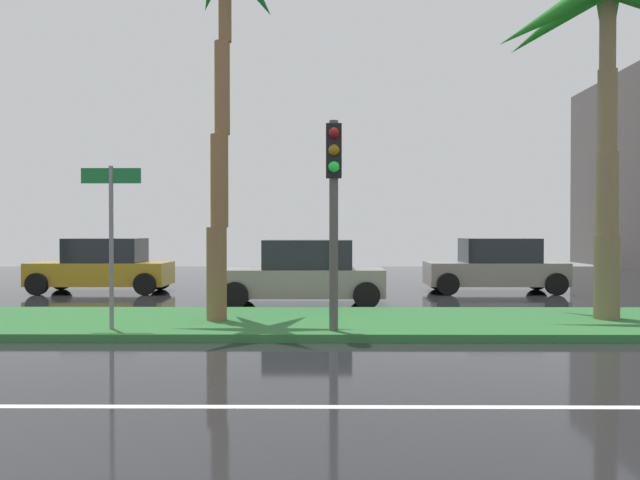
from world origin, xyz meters
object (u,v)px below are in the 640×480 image
Objects in this scene: street_name_sign at (111,224)px; traffic_signal_median_right at (334,186)px; car_in_traffic_second at (103,266)px; car_in_traffic_fourth at (496,266)px; car_in_traffic_third at (304,274)px; palm_tree_centre at (606,38)px.

traffic_signal_median_right is at bearing -2.85° from street_name_sign.
car_in_traffic_second and car_in_traffic_fourth have the same top height.
car_in_traffic_third is at bearing 152.74° from car_in_traffic_second.
street_name_sign is at bearing 56.65° from car_in_traffic_third.
traffic_signal_median_right reaches higher than car_in_traffic_third.
car_in_traffic_second is 1.00× the size of car_in_traffic_fourth.
street_name_sign is 9.14m from car_in_traffic_second.
car_in_traffic_second is 7.33m from car_in_traffic_third.
palm_tree_centre is 6.74m from traffic_signal_median_right.
car_in_traffic_fourth is at bearing -179.68° from car_in_traffic_second.
car_in_traffic_fourth is (-0.36, 6.98, -5.12)m from palm_tree_centre.
car_in_traffic_third is at bearing 97.60° from traffic_signal_median_right.
car_in_traffic_fourth is (12.53, 0.07, 0.00)m from car_in_traffic_second.
car_in_traffic_third is at bearing 56.65° from street_name_sign.
car_in_traffic_third is 6.92m from car_in_traffic_fourth.
street_name_sign is at bearing 42.35° from car_in_traffic_fourth.
traffic_signal_median_right reaches higher than car_in_traffic_fourth.
palm_tree_centre is at bearing 92.99° from car_in_traffic_fourth.
street_name_sign reaches higher than car_in_traffic_fourth.
palm_tree_centre reaches higher than car_in_traffic_second.
palm_tree_centre is 1.95× the size of traffic_signal_median_right.
palm_tree_centre reaches higher than street_name_sign.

